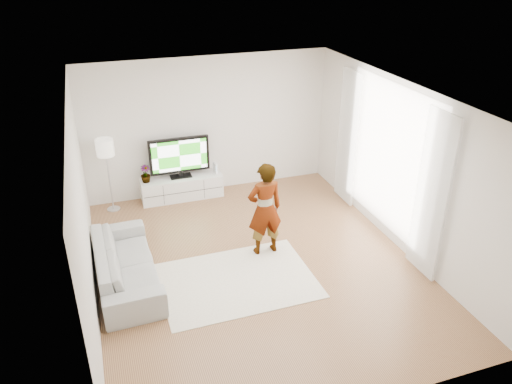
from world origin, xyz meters
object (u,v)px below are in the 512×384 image
object	(u,v)px
rug	(237,280)
sofa	(126,264)
television	(179,156)
player	(265,209)
floor_lamp	(105,151)
media_console	(182,188)

from	to	relation	value
rug	sofa	xyz separation A→B (m)	(-1.61, 0.54, 0.31)
television	rug	bearing A→B (deg)	-85.40
player	sofa	distance (m)	2.34
rug	floor_lamp	distance (m)	3.64
television	sofa	distance (m)	2.96
television	player	size ratio (longest dim) A/B	0.74
television	media_console	bearing A→B (deg)	-90.00
rug	player	xyz separation A→B (m)	(0.68, 0.64, 0.81)
sofa	rug	bearing A→B (deg)	-110.02
sofa	floor_lamp	world-z (taller)	floor_lamp
media_console	rug	xyz separation A→B (m)	(0.25, -3.07, -0.23)
player	sofa	world-z (taller)	player
player	media_console	bearing A→B (deg)	-71.44
television	player	world-z (taller)	player
media_console	rug	distance (m)	3.09
television	sofa	world-z (taller)	television
media_console	player	bearing A→B (deg)	-69.15
sofa	television	bearing A→B (deg)	-29.52
television	sofa	bearing A→B (deg)	-117.91
television	player	bearing A→B (deg)	-69.36
media_console	floor_lamp	distance (m)	1.72
player	floor_lamp	world-z (taller)	player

